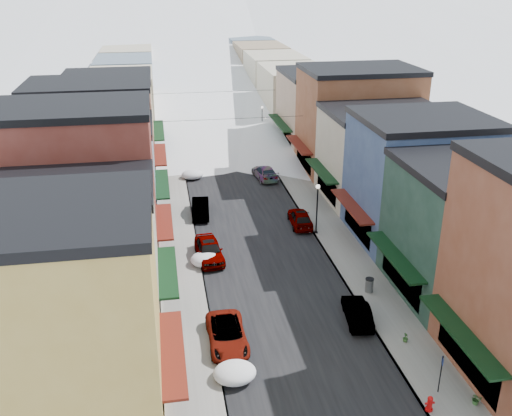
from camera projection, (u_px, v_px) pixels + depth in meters
name	position (u px, v px, depth m)	size (l,w,h in m)	color
road	(212.00, 128.00, 82.17)	(10.00, 160.00, 0.01)	black
sidewalk_left	(166.00, 130.00, 81.10)	(3.20, 160.00, 0.15)	gray
sidewalk_right	(257.00, 126.00, 83.18)	(3.20, 160.00, 0.15)	gray
curb_left	(177.00, 129.00, 81.34)	(0.10, 160.00, 0.15)	slate
curb_right	(247.00, 126.00, 82.94)	(0.10, 160.00, 0.15)	slate
bldg_l_yellow	(51.00, 320.00, 26.96)	(11.30, 8.70, 11.50)	gold
bldg_l_cream	(74.00, 257.00, 35.07)	(11.30, 8.20, 9.50)	beige
bldg_l_brick_near	(78.00, 189.00, 41.69)	(12.30, 8.20, 12.50)	maroon
bldg_l_grayblue	(97.00, 174.00, 50.17)	(11.30, 9.20, 9.00)	#798CA2
bldg_l_brick_far	(93.00, 136.00, 57.80)	(13.30, 9.20, 11.00)	brown
bldg_l_tan	(110.00, 117.00, 67.25)	(11.30, 11.20, 10.00)	tan
bldg_r_green	(474.00, 229.00, 38.79)	(11.30, 9.20, 9.50)	#1A362C
bldg_r_blue	(418.00, 178.00, 46.77)	(11.30, 9.20, 10.50)	#324872
bldg_r_cream	(382.00, 155.00, 55.32)	(12.30, 9.20, 9.00)	#BFB399
bldg_r_brick_far	(357.00, 120.00, 63.10)	(13.30, 9.20, 11.50)	brown
bldg_r_tan	(323.00, 109.00, 72.42)	(11.30, 11.20, 9.50)	#A1816A
distant_blocks	(198.00, 74.00, 101.54)	(34.00, 55.00, 8.00)	gray
overhead_cables	(221.00, 104.00, 68.42)	(16.40, 15.04, 0.04)	black
car_white_suv	(227.00, 335.00, 34.43)	(2.28, 4.95, 1.38)	silver
car_silver_sedan	(209.00, 250.00, 44.62)	(1.94, 4.83, 1.64)	#9EA1A5
car_dark_hatch	(201.00, 208.00, 52.63)	(1.54, 4.43, 1.46)	black
car_silver_wagon	(192.00, 144.00, 72.27)	(2.04, 5.03, 1.46)	#9FA3A7
car_green_sedan	(357.00, 312.00, 36.76)	(1.42, 4.07, 1.34)	black
car_gray_suv	(300.00, 218.00, 50.58)	(1.77, 4.39, 1.50)	gray
car_black_sedan	(265.00, 172.00, 62.03)	(1.99, 4.89, 1.42)	black
car_lane_silver	(206.00, 135.00, 75.73)	(1.93, 4.79, 1.63)	#AEB2B7
car_lane_white	(211.00, 109.00, 90.28)	(2.41, 5.24, 1.46)	white
fire_hydrant	(430.00, 404.00, 29.15)	(0.51, 0.38, 0.87)	red
parking_sign	(441.00, 371.00, 30.05)	(0.11, 0.31, 2.32)	black
trash_can	(369.00, 285.00, 39.92)	(0.60, 0.60, 1.02)	slate
streetlamp_near	(317.00, 203.00, 48.02)	(0.37, 0.37, 4.43)	black
streetlamp_far	(262.00, 117.00, 77.63)	(0.33, 0.33, 3.92)	black
planter_near	(476.00, 399.00, 29.60)	(0.54, 0.47, 0.60)	#3A6D31
planter_far	(405.00, 337.00, 34.60)	(0.32, 0.32, 0.57)	#36612C
snow_pile_near	(235.00, 372.00, 31.56)	(2.41, 2.68, 1.02)	white
snow_pile_mid	(207.00, 259.00, 43.88)	(2.55, 2.77, 1.08)	white
snow_pile_far	(192.00, 174.00, 62.14)	(2.38, 2.67, 1.01)	white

